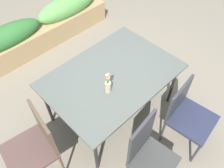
% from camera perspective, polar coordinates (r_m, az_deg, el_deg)
% --- Properties ---
extents(ground_plane, '(12.00, 12.00, 0.00)m').
position_cam_1_polar(ground_plane, '(3.33, 0.38, -5.51)').
color(ground_plane, '#756B5B').
extents(dining_table, '(1.57, 1.10, 0.75)m').
position_cam_1_polar(dining_table, '(2.74, 0.00, 1.80)').
color(dining_table, '#4C514C').
rests_on(dining_table, ground).
extents(chair_end_left, '(0.55, 0.55, 0.97)m').
position_cam_1_polar(chair_end_left, '(2.55, -18.60, -14.00)').
color(chair_end_left, '#4E3834').
rests_on(chair_end_left, ground).
extents(chair_near_left, '(0.46, 0.46, 1.01)m').
position_cam_1_polar(chair_near_left, '(2.41, 8.98, -16.46)').
color(chair_near_left, '#373635').
rests_on(chair_near_left, ground).
extents(chair_near_right, '(0.53, 0.53, 0.88)m').
position_cam_1_polar(chair_near_right, '(2.80, 18.19, -6.95)').
color(chair_near_right, '#25283E').
rests_on(chair_near_right, ground).
extents(flower_vase, '(0.07, 0.07, 0.30)m').
position_cam_1_polar(flower_vase, '(2.46, -1.01, -0.16)').
color(flower_vase, tan).
rests_on(flower_vase, dining_table).
extents(planter_box, '(2.66, 0.42, 0.70)m').
position_cam_1_polar(planter_box, '(4.27, -17.13, 12.99)').
color(planter_box, '#9E7F56').
rests_on(planter_box, ground).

